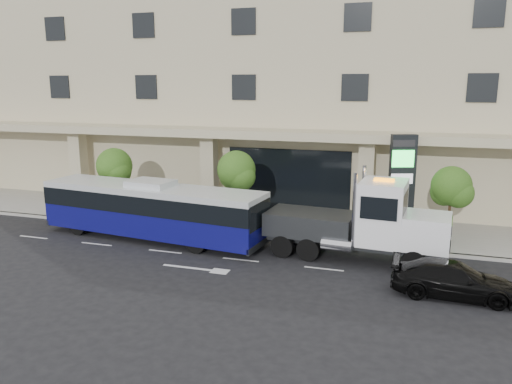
% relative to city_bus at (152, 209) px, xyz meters
% --- Properties ---
extents(ground, '(120.00, 120.00, 0.00)m').
position_rel_city_bus_xyz_m(ground, '(5.65, -0.28, -1.63)').
color(ground, black).
rests_on(ground, ground).
extents(sidewalk, '(120.00, 6.00, 0.15)m').
position_rel_city_bus_xyz_m(sidewalk, '(5.65, 4.72, -1.56)').
color(sidewalk, gray).
rests_on(sidewalk, ground).
extents(curb, '(120.00, 0.30, 0.15)m').
position_rel_city_bus_xyz_m(curb, '(5.65, 1.72, -1.56)').
color(curb, gray).
rests_on(curb, ground).
extents(convention_center, '(60.00, 17.60, 20.00)m').
position_rel_city_bus_xyz_m(convention_center, '(5.65, 15.15, 8.34)').
color(convention_center, '#BBB08C').
rests_on(convention_center, ground).
extents(tree_left, '(2.27, 2.20, 4.22)m').
position_rel_city_bus_xyz_m(tree_left, '(-4.33, 3.31, 1.48)').
color(tree_left, '#422B19').
rests_on(tree_left, sidewalk).
extents(tree_mid, '(2.28, 2.20, 4.38)m').
position_rel_city_bus_xyz_m(tree_mid, '(3.67, 3.31, 1.62)').
color(tree_mid, '#422B19').
rests_on(tree_mid, sidewalk).
extents(tree_right, '(2.10, 2.00, 4.04)m').
position_rel_city_bus_xyz_m(tree_right, '(15.17, 3.31, 1.40)').
color(tree_right, '#422B19').
rests_on(tree_right, sidewalk).
extents(city_bus, '(12.90, 4.13, 3.21)m').
position_rel_city_bus_xyz_m(city_bus, '(0.00, 0.00, 0.00)').
color(city_bus, black).
rests_on(city_bus, ground).
extents(tow_truck, '(9.69, 3.05, 4.40)m').
position_rel_city_bus_xyz_m(tow_truck, '(11.15, -0.07, 0.17)').
color(tow_truck, '#2D3033').
rests_on(tow_truck, ground).
extents(black_sedan, '(4.84, 2.06, 1.39)m').
position_rel_city_bus_xyz_m(black_sedan, '(15.01, -3.21, -0.94)').
color(black_sedan, black).
rests_on(black_sedan, ground).
extents(signage_pylon, '(1.43, 0.92, 5.44)m').
position_rel_city_bus_xyz_m(signage_pylon, '(12.71, 4.59, 1.28)').
color(signage_pylon, black).
rests_on(signage_pylon, sidewalk).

